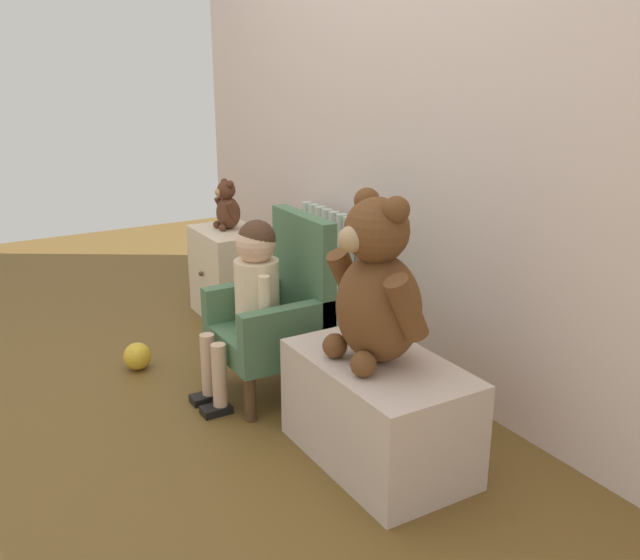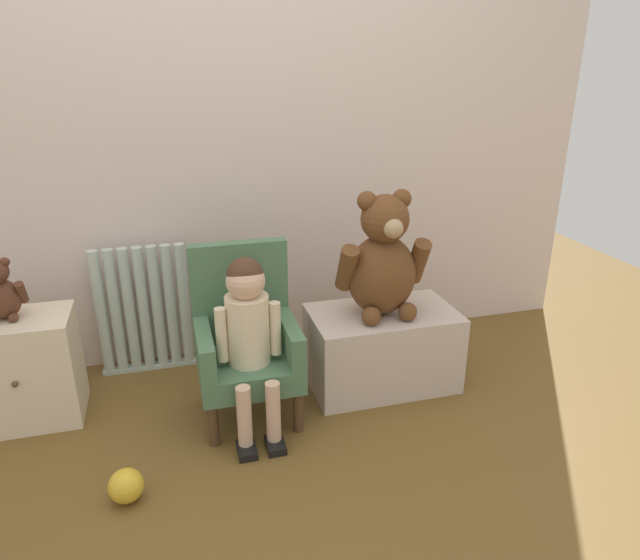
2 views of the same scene
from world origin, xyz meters
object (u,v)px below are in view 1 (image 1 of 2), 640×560
object	(u,v)px
child_figure	(251,286)
small_teddy_bear	(227,207)
radiator	(327,274)
small_dresser	(230,273)
toy_ball	(137,356)
child_armchair	(279,313)
low_bench	(378,411)
large_teddy_bear	(377,289)

from	to	relation	value
child_figure	small_teddy_bear	distance (m)	0.96
radiator	child_figure	bearing A→B (deg)	-54.78
small_dresser	small_teddy_bear	bearing A→B (deg)	157.10
small_teddy_bear	toy_ball	distance (m)	0.91
child_armchair	toy_ball	distance (m)	0.70
child_armchair	low_bench	world-z (taller)	child_armchair
radiator	small_dresser	size ratio (longest dim) A/B	1.36
child_figure	toy_ball	world-z (taller)	child_figure
radiator	low_bench	bearing A→B (deg)	-22.31
radiator	small_teddy_bear	bearing A→B (deg)	-150.89
low_bench	small_teddy_bear	bearing A→B (deg)	174.61
child_figure	large_teddy_bear	bearing A→B (deg)	13.94
child_armchair	large_teddy_bear	distance (m)	0.66
small_dresser	large_teddy_bear	xyz separation A→B (m)	(1.48, -0.14, 0.37)
small_dresser	low_bench	world-z (taller)	small_dresser
small_dresser	child_figure	xyz separation A→B (m)	(0.88, -0.29, 0.23)
child_figure	small_teddy_bear	bearing A→B (deg)	161.67
child_armchair	small_dresser	bearing A→B (deg)	168.69
small_dresser	toy_ball	xyz separation A→B (m)	(0.40, -0.61, -0.17)
large_teddy_bear	child_figure	bearing A→B (deg)	-166.06
radiator	small_dresser	distance (m)	0.56
small_dresser	child_figure	bearing A→B (deg)	-18.19
small_dresser	toy_ball	size ratio (longest dim) A/B	3.84
large_teddy_bear	radiator	bearing A→B (deg)	157.06
child_armchair	small_teddy_bear	bearing A→B (deg)	168.33
small_dresser	low_bench	size ratio (longest dim) A/B	0.70
low_bench	small_teddy_bear	xyz separation A→B (m)	(-1.53, 0.14, 0.38)
child_armchair	large_teddy_bear	bearing A→B (deg)	3.48
small_dresser	large_teddy_bear	world-z (taller)	large_teddy_bear
small_teddy_bear	child_armchair	bearing A→B (deg)	-11.67
low_bench	large_teddy_bear	world-z (taller)	large_teddy_bear
radiator	small_teddy_bear	size ratio (longest dim) A/B	2.48
large_teddy_bear	toy_ball	bearing A→B (deg)	-156.51
small_dresser	child_armchair	size ratio (longest dim) A/B	0.64
small_dresser	child_figure	size ratio (longest dim) A/B	0.64
large_teddy_bear	small_teddy_bear	size ratio (longest dim) A/B	2.20
child_armchair	large_teddy_bear	world-z (taller)	large_teddy_bear
radiator	toy_ball	xyz separation A→B (m)	(-0.08, -0.90, -0.25)
small_teddy_bear	toy_ball	bearing A→B (deg)	-55.78
child_figure	small_teddy_bear	xyz separation A→B (m)	(-0.91, 0.30, 0.10)
child_figure	small_teddy_bear	world-z (taller)	child_figure
child_armchair	large_teddy_bear	size ratio (longest dim) A/B	1.30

